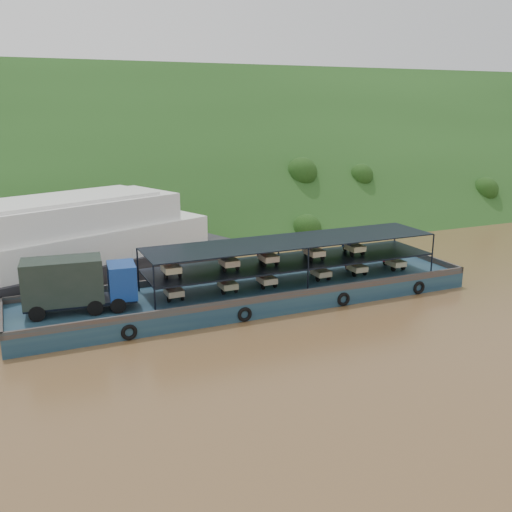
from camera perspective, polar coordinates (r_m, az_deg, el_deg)
name	(u,v)px	position (r m, az deg, el deg)	size (l,w,h in m)	color
ground	(296,303)	(43.62, 4.00, -4.72)	(160.00, 160.00, 0.00)	brown
hillside	(170,219)	(76.26, -8.60, 3.67)	(140.00, 28.00, 28.00)	#1B3915
cargo_barge	(234,290)	(42.74, -2.26, -3.40)	(35.00, 7.18, 4.89)	#122941
passenger_ferry	(26,254)	(48.64, -22.04, 0.18)	(37.02, 21.69, 7.33)	black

